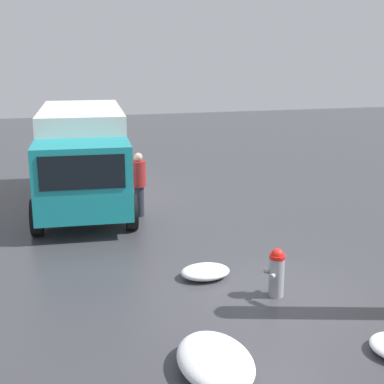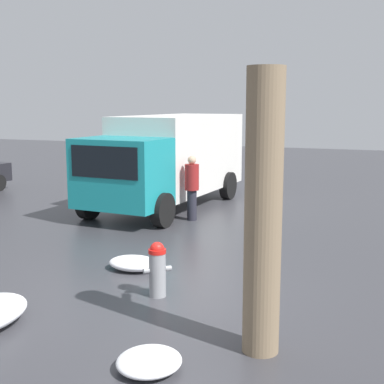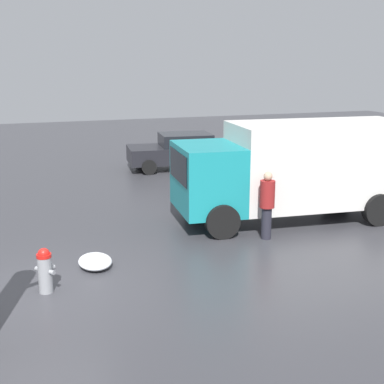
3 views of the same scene
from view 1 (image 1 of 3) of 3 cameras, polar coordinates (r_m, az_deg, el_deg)
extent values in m
plane|color=#38383D|center=(10.21, 8.91, -10.86)|extent=(60.00, 60.00, 0.00)
cylinder|color=gray|center=(10.05, 9.00, -8.96)|extent=(0.28, 0.28, 0.74)
cylinder|color=red|center=(9.90, 9.09, -6.82)|extent=(0.29, 0.29, 0.07)
sphere|color=red|center=(9.89, 9.10, -6.64)|extent=(0.24, 0.24, 0.24)
cylinder|color=gray|center=(10.09, 8.02, -8.30)|extent=(0.15, 0.15, 0.11)
cylinder|color=gray|center=(9.86, 8.57, -8.88)|extent=(0.13, 0.13, 0.09)
cylinder|color=gray|center=(10.18, 9.45, -8.13)|extent=(0.13, 0.13, 0.09)
cube|color=teal|center=(13.28, -11.54, 1.27)|extent=(1.79, 2.44, 1.81)
cube|color=black|center=(12.40, -11.63, 2.04)|extent=(0.19, 1.94, 0.80)
cube|color=silver|center=(16.51, -11.58, 4.78)|extent=(5.25, 2.72, 2.33)
cylinder|color=black|center=(13.62, -6.48, -2.13)|extent=(0.92, 0.35, 0.90)
cylinder|color=black|center=(13.65, -16.21, -2.60)|extent=(0.92, 0.35, 0.90)
cylinder|color=black|center=(18.00, -7.70, 1.99)|extent=(0.92, 0.35, 0.90)
cylinder|color=black|center=(18.03, -15.06, 1.62)|extent=(0.92, 0.35, 0.90)
cylinder|color=#23232D|center=(14.70, -5.64, -0.98)|extent=(0.26, 0.26, 0.84)
cylinder|color=maroon|center=(14.51, -5.71, 1.94)|extent=(0.38, 0.38, 0.70)
sphere|color=tan|center=(14.41, -5.76, 3.73)|extent=(0.23, 0.23, 0.23)
ellipsoid|color=white|center=(10.78, 1.43, -8.50)|extent=(0.74, 0.99, 0.26)
ellipsoid|color=white|center=(7.86, 2.48, -17.54)|extent=(1.56, 1.05, 0.37)
camera|label=2|loc=(7.63, 68.07, -3.64)|focal=50.00mm
camera|label=3|loc=(16.27, 46.28, 10.84)|focal=50.00mm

